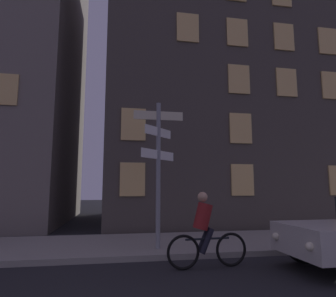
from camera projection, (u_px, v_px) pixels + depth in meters
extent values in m
cube|color=gray|center=(109.00, 246.00, 8.10)|extent=(40.00, 3.28, 0.14)
cylinder|color=gray|center=(158.00, 173.00, 7.67)|extent=(0.12, 0.12, 3.88)
cube|color=beige|center=(158.00, 116.00, 7.89)|extent=(1.36, 0.03, 0.24)
cube|color=white|center=(158.00, 132.00, 7.83)|extent=(0.81, 0.81, 0.24)
cube|color=white|center=(158.00, 155.00, 7.74)|extent=(1.01, 1.01, 0.24)
cylinder|color=black|center=(302.00, 248.00, 6.58)|extent=(0.64, 0.22, 0.64)
sphere|color=#F9EFCC|center=(310.00, 247.00, 5.14)|extent=(0.16, 0.16, 0.16)
sphere|color=#F9EFCC|center=(276.00, 236.00, 6.23)|extent=(0.16, 0.16, 0.16)
torus|color=black|center=(231.00, 249.00, 6.28)|extent=(0.72, 0.12, 0.72)
torus|color=black|center=(183.00, 252.00, 6.00)|extent=(0.72, 0.12, 0.72)
cylinder|color=black|center=(208.00, 239.00, 6.17)|extent=(1.00, 0.13, 0.04)
cylinder|color=maroon|center=(203.00, 216.00, 6.21)|extent=(0.48, 0.36, 0.61)
sphere|color=tan|center=(203.00, 197.00, 6.27)|extent=(0.22, 0.22, 0.22)
cylinder|color=black|center=(204.00, 240.00, 6.24)|extent=(0.35, 0.15, 0.55)
cylinder|color=black|center=(207.00, 241.00, 6.07)|extent=(0.35, 0.15, 0.55)
cube|color=#F2C672|center=(5.00, 89.00, 10.66)|extent=(0.90, 0.06, 1.20)
cube|color=#4C443D|center=(204.00, 102.00, 16.28)|extent=(10.48, 9.54, 13.08)
cube|color=#F2C672|center=(133.00, 179.00, 10.27)|extent=(0.90, 0.06, 1.20)
cube|color=#F2C672|center=(242.00, 180.00, 10.98)|extent=(0.90, 0.06, 1.20)
cube|color=#F2C672|center=(133.00, 124.00, 10.54)|extent=(0.90, 0.06, 1.20)
cube|color=#F2C672|center=(241.00, 128.00, 11.25)|extent=(0.90, 0.06, 1.20)
cube|color=#F2C672|center=(239.00, 79.00, 11.52)|extent=(0.90, 0.06, 1.20)
cube|color=#F2C672|center=(287.00, 82.00, 11.88)|extent=(0.90, 0.06, 1.20)
cube|color=#F2C672|center=(331.00, 85.00, 12.23)|extent=(0.90, 0.06, 1.20)
cube|color=#F2C672|center=(188.00, 28.00, 11.44)|extent=(0.90, 0.06, 1.20)
cube|color=#F2C672|center=(237.00, 32.00, 11.80)|extent=(0.90, 0.06, 1.20)
cube|color=#F2C672|center=(284.00, 37.00, 12.15)|extent=(0.90, 0.06, 1.20)
cube|color=#F2C672|center=(328.00, 41.00, 12.50)|extent=(0.90, 0.06, 1.20)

